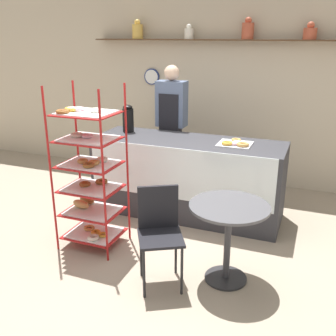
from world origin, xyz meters
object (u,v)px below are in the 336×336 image
at_px(cafe_chair, 159,226).
at_px(cafe_table, 228,224).
at_px(pastry_rack, 89,175).
at_px(coffee_carafe, 128,119).
at_px(donut_tray_counter, 235,143).
at_px(person_worker, 172,126).

bearing_deg(cafe_chair, cafe_table, -7.96).
distance_m(pastry_rack, cafe_chair, 1.00).
relative_size(cafe_chair, coffee_carafe, 2.55).
relative_size(pastry_rack, donut_tray_counter, 4.49).
bearing_deg(donut_tray_counter, cafe_chair, -103.59).
height_order(cafe_table, donut_tray_counter, donut_tray_counter).
distance_m(pastry_rack, donut_tray_counter, 1.67).
bearing_deg(donut_tray_counter, coffee_carafe, 174.54).
relative_size(pastry_rack, cafe_chair, 1.91).
height_order(person_worker, coffee_carafe, person_worker).
height_order(cafe_table, cafe_chair, cafe_chair).
distance_m(cafe_chair, coffee_carafe, 1.98).
xyz_separation_m(cafe_table, donut_tray_counter, (-0.22, 1.20, 0.41)).
bearing_deg(cafe_chair, pastry_rack, 129.93).
xyz_separation_m(person_worker, cafe_table, (1.22, -1.77, -0.41)).
bearing_deg(pastry_rack, cafe_table, -4.65).
bearing_deg(cafe_chair, coffee_carafe, 95.24).
bearing_deg(coffee_carafe, person_worker, 45.15).
relative_size(cafe_table, coffee_carafe, 2.14).
bearing_deg(cafe_table, coffee_carafe, 140.90).
bearing_deg(cafe_table, donut_tray_counter, 100.42).
distance_m(pastry_rack, person_worker, 1.68).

